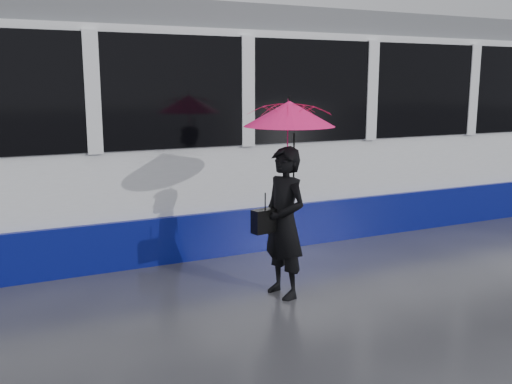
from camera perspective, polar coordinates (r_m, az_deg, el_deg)
ground at (r=6.63m, az=-1.00°, el=-9.59°), size 90.00×90.00×0.00m
rails at (r=8.86m, az=-7.71°, el=-4.34°), size 34.00×1.51×0.02m
tram at (r=8.97m, az=-1.18°, el=6.52°), size 26.00×2.56×3.35m
woman at (r=6.19m, az=2.83°, el=-3.08°), size 0.50×0.67×1.65m
umbrella at (r=6.05m, az=3.34°, el=6.05°), size 1.14×1.14×1.11m
handbag at (r=6.10m, az=0.92°, el=-2.89°), size 0.31×0.18×0.44m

